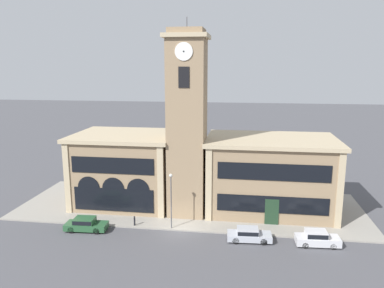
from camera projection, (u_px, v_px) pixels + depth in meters
ground_plane at (180, 231)px, 39.82m from camera, size 300.00×300.00×0.00m
sidewalk_kerb at (190, 206)px, 46.86m from camera, size 42.09×14.54×0.15m
clock_tower at (187, 125)px, 42.56m from camera, size 4.86×4.86×22.46m
town_hall_left_wing at (126, 168)px, 47.56m from camera, size 12.60×10.28×9.00m
town_hall_right_wing at (270, 174)px, 45.05m from camera, size 15.36×10.28×8.94m
parked_car_near at (86, 224)px, 39.91m from camera, size 4.53×2.07×1.41m
parked_car_mid at (249, 234)px, 37.51m from camera, size 4.50×2.04×1.34m
parked_car_far at (317, 238)px, 36.57m from camera, size 4.31×1.98×1.49m
street_lamp at (171, 193)px, 39.51m from camera, size 0.36×0.36×6.06m
bollard at (135, 221)px, 40.87m from camera, size 0.18×0.18×1.06m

